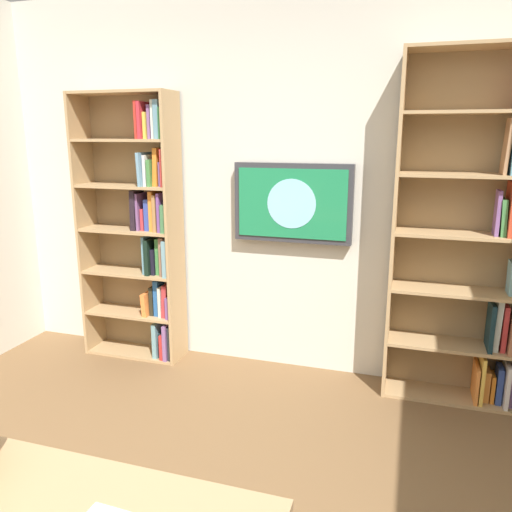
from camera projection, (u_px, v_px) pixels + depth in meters
The scene contains 4 objects.
wall_back at pixel (288, 187), 3.57m from camera, with size 4.52×0.06×2.70m, color beige.
bookshelf_left at pixel (483, 241), 3.11m from camera, with size 0.87×0.28×2.21m.
bookshelf_right at pixel (143, 232), 3.81m from camera, with size 0.78×0.28×2.01m.
wall_mounted_tv at pixel (293, 203), 3.50m from camera, with size 0.84×0.07×0.55m.
Camera 1 is at (-0.85, 1.26, 1.72)m, focal length 35.28 mm.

